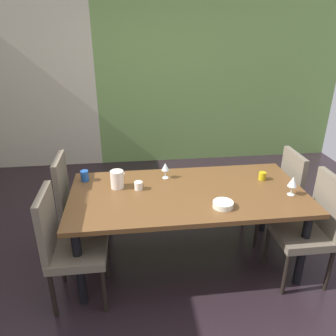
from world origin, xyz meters
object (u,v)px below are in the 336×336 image
at_px(chair_right_far, 279,191).
at_px(pitcher_near_shelf, 117,179).
at_px(chair_right_near, 312,225).
at_px(cup_right, 139,186).
at_px(chair_left_far, 77,201).
at_px(cup_east, 85,176).
at_px(chair_left_near, 66,243).
at_px(wine_glass_north, 293,182).
at_px(dining_table, 188,199).
at_px(serving_bowl_center, 223,204).
at_px(cup_front, 262,176).
at_px(wine_glass_corner, 165,167).

distance_m(chair_right_far, pitcher_near_shelf, 1.64).
bearing_deg(chair_right_near, cup_right, 73.73).
bearing_deg(pitcher_near_shelf, chair_left_far, 157.53).
height_order(chair_left_far, cup_right, chair_left_far).
height_order(chair_right_far, cup_east, chair_right_far).
bearing_deg(chair_right_near, chair_left_near, 90.00).
xyz_separation_m(wine_glass_north, pitcher_near_shelf, (-1.46, 0.31, -0.04)).
bearing_deg(chair_right_far, chair_left_near, 107.68).
bearing_deg(dining_table, serving_bowl_center, -51.63).
height_order(chair_left_far, cup_front, chair_left_far).
xyz_separation_m(dining_table, chair_left_near, (-1.00, -0.32, -0.14)).
bearing_deg(cup_front, chair_right_far, 32.01).
xyz_separation_m(serving_bowl_center, cup_right, (-0.65, 0.39, 0.01)).
relative_size(wine_glass_corner, serving_bowl_center, 0.92).
distance_m(dining_table, wine_glass_north, 0.89).
height_order(wine_glass_north, serving_bowl_center, wine_glass_north).
xyz_separation_m(chair_right_near, cup_right, (-1.42, 0.42, 0.25)).
height_order(chair_left_near, cup_front, chair_left_near).
bearing_deg(cup_front, serving_bowl_center, -138.59).
bearing_deg(pitcher_near_shelf, cup_east, 150.17).
bearing_deg(serving_bowl_center, wine_glass_north, 11.56).
xyz_separation_m(cup_front, pitcher_near_shelf, (-1.33, 0.00, 0.04)).
xyz_separation_m(chair_left_far, cup_front, (1.73, -0.17, 0.24)).
distance_m(chair_left_near, pitcher_near_shelf, 0.68).
bearing_deg(wine_glass_north, cup_right, 168.60).
bearing_deg(cup_east, chair_left_near, -98.69).
bearing_deg(wine_glass_corner, cup_front, -9.31).
distance_m(dining_table, cup_east, 0.97).
distance_m(cup_front, pitcher_near_shelf, 1.33).
height_order(chair_left_near, serving_bowl_center, chair_left_near).
bearing_deg(cup_right, wine_glass_north, -11.40).
bearing_deg(cup_east, wine_glass_corner, -2.39).
height_order(dining_table, cup_right, cup_right).
bearing_deg(chair_right_near, wine_glass_north, 42.66).
bearing_deg(chair_left_near, chair_left_far, -179.90).
relative_size(dining_table, wine_glass_corner, 13.44).
bearing_deg(pitcher_near_shelf, chair_right_near, -16.38).
bearing_deg(cup_right, chair_right_near, -16.27).
height_order(cup_front, cup_right, cup_front).
xyz_separation_m(chair_right_far, cup_east, (-1.90, 0.01, 0.28)).
relative_size(chair_right_near, cup_front, 13.17).
xyz_separation_m(dining_table, cup_front, (0.73, 0.15, 0.11)).
bearing_deg(wine_glass_corner, serving_bowl_center, -56.20).
xyz_separation_m(chair_right_near, wine_glass_corner, (-1.16, 0.61, 0.32)).
distance_m(chair_left_near, wine_glass_north, 1.90).
distance_m(chair_right_far, wine_glass_corner, 1.21).
bearing_deg(chair_left_far, cup_right, 69.14).
bearing_deg(wine_glass_north, chair_left_near, -175.15).
bearing_deg(serving_bowl_center, cup_east, 151.51).
height_order(chair_left_far, wine_glass_corner, chair_left_far).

